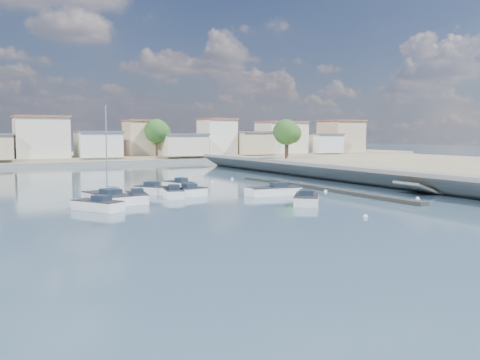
# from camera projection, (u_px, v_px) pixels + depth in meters

# --- Properties ---
(ground) EXTENTS (400.00, 400.00, 0.00)m
(ground) POSITION_uv_depth(u_px,v_px,m) (176.00, 175.00, 81.01)
(ground) COLOR #273E4F
(ground) RESTS_ON ground
(seawall_walkway) EXTENTS (5.00, 90.00, 1.80)m
(seawall_walkway) POSITION_uv_depth(u_px,v_px,m) (395.00, 177.00, 65.24)
(seawall_walkway) COLOR slate
(seawall_walkway) RESTS_ON ground
(breakwater) EXTENTS (2.00, 31.02, 0.35)m
(breakwater) POSITION_uv_depth(u_px,v_px,m) (318.00, 188.00, 59.81)
(breakwater) COLOR black
(breakwater) RESTS_ON ground
(far_shore_land) EXTENTS (160.00, 40.00, 1.40)m
(far_shore_land) POSITION_uv_depth(u_px,v_px,m) (101.00, 157.00, 127.19)
(far_shore_land) COLOR gray
(far_shore_land) RESTS_ON ground
(far_shore_quay) EXTENTS (160.00, 2.50, 0.80)m
(far_shore_quay) POSITION_uv_depth(u_px,v_px,m) (124.00, 162.00, 108.55)
(far_shore_quay) COLOR slate
(far_shore_quay) RESTS_ON ground
(far_town) EXTENTS (113.01, 12.80, 8.35)m
(far_town) POSITION_uv_depth(u_px,v_px,m) (164.00, 139.00, 118.23)
(far_town) COLOR beige
(far_town) RESTS_ON far_shore_land
(shore_trees) EXTENTS (74.56, 38.32, 7.92)m
(shore_trees) POSITION_uv_depth(u_px,v_px,m) (167.00, 134.00, 109.22)
(shore_trees) COLOR #38281E
(shore_trees) RESTS_ON ground
(motorboat_a) EXTENTS (3.78, 4.66, 1.48)m
(motorboat_a) POSITION_uv_depth(u_px,v_px,m) (96.00, 206.00, 43.58)
(motorboat_a) COLOR white
(motorboat_a) RESTS_ON ground
(motorboat_b) EXTENTS (2.59, 4.67, 1.48)m
(motorboat_b) POSITION_uv_depth(u_px,v_px,m) (173.00, 193.00, 52.68)
(motorboat_b) COLOR white
(motorboat_b) RESTS_ON ground
(motorboat_c) EXTENTS (6.05, 2.55, 1.48)m
(motorboat_c) POSITION_uv_depth(u_px,v_px,m) (272.00, 191.00, 54.25)
(motorboat_c) COLOR white
(motorboat_c) RESTS_ON ground
(motorboat_d) EXTENTS (4.76, 2.60, 1.48)m
(motorboat_d) POSITION_uv_depth(u_px,v_px,m) (184.00, 193.00, 52.97)
(motorboat_d) COLOR white
(motorboat_d) RESTS_ON ground
(motorboat_e) EXTENTS (2.28, 4.74, 1.48)m
(motorboat_e) POSITION_uv_depth(u_px,v_px,m) (136.00, 197.00, 49.16)
(motorboat_e) COLOR white
(motorboat_e) RESTS_ON ground
(motorboat_f) EXTENTS (3.00, 4.54, 1.48)m
(motorboat_f) POSITION_uv_depth(u_px,v_px,m) (178.00, 185.00, 60.64)
(motorboat_f) COLOR white
(motorboat_f) RESTS_ON ground
(motorboat_g) EXTENTS (4.14, 4.57, 1.48)m
(motorboat_g) POSITION_uv_depth(u_px,v_px,m) (157.00, 191.00, 54.98)
(motorboat_g) COLOR white
(motorboat_g) RESTS_ON ground
(motorboat_h) EXTENTS (4.70, 5.36, 1.48)m
(motorboat_h) POSITION_uv_depth(u_px,v_px,m) (307.00, 199.00, 47.88)
(motorboat_h) COLOR white
(motorboat_h) RESTS_ON ground
(sailboat) EXTENTS (3.64, 7.27, 9.00)m
(sailboat) POSITION_uv_depth(u_px,v_px,m) (106.00, 198.00, 48.80)
(sailboat) COLOR white
(sailboat) RESTS_ON ground
(mooring_buoys) EXTENTS (12.06, 34.62, 0.38)m
(mooring_buoys) POSITION_uv_depth(u_px,v_px,m) (298.00, 190.00, 59.01)
(mooring_buoys) COLOR white
(mooring_buoys) RESTS_ON ground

